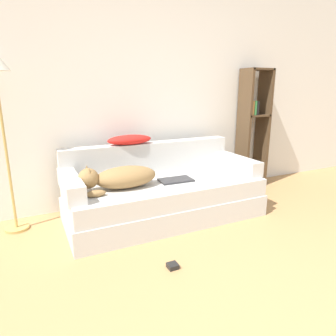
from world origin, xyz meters
The scene contains 10 objects.
wall_back centered at (0.00, 2.74, 1.35)m, with size 7.99×0.06×2.70m.
couch centered at (-0.01, 2.11, 0.19)m, with size 1.96×0.89×0.40m.
couch_backrest centered at (-0.01, 2.48, 0.56)m, with size 1.92×0.15×0.32m.
couch_arm_left centered at (-0.91, 2.10, 0.47)m, with size 0.15×0.70×0.16m.
couch_arm_right centered at (0.90, 2.10, 0.47)m, with size 0.15×0.70×0.16m.
dog centered at (-0.48, 2.05, 0.50)m, with size 0.73×0.32×0.24m.
laptop centered at (0.09, 2.03, 0.40)m, with size 0.34×0.22×0.02m.
throw_pillow centered at (-0.24, 2.47, 0.77)m, with size 0.48×0.20×0.10m.
bookshelf centered at (1.50, 2.56, 0.85)m, with size 0.36×0.26×1.54m.
power_adapter centered at (-0.35, 1.23, 0.02)m, with size 0.08×0.08×0.03m.
Camera 1 is at (-1.23, -0.52, 1.30)m, focal length 32.00 mm.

